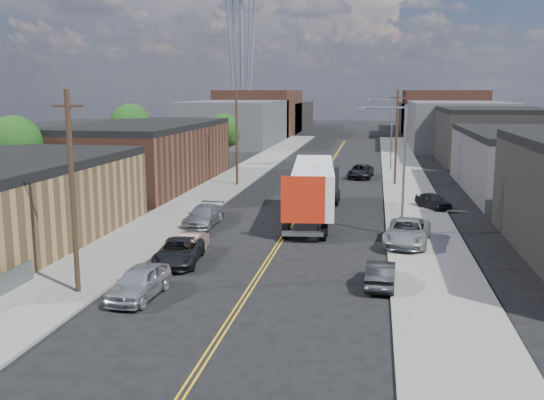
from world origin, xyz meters
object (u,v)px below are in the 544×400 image
at_px(car_left_d, 203,216).
at_px(car_ahead_truck, 361,171).
at_px(semi_truck, 316,186).
at_px(car_left_b, 189,244).
at_px(car_left_a, 139,282).
at_px(car_left_c, 179,252).
at_px(car_right_lot_a, 407,232).
at_px(car_right_lot_c, 433,201).
at_px(car_right_oncoming, 381,274).

distance_m(car_left_d, car_ahead_truck, 29.32).
xyz_separation_m(semi_truck, car_left_b, (-6.50, -12.46, -1.89)).
height_order(car_left_a, car_ahead_truck, car_left_a).
height_order(car_left_a, car_left_b, car_left_a).
relative_size(car_left_c, car_right_lot_a, 0.88).
height_order(car_left_a, car_right_lot_a, car_right_lot_a).
height_order(car_left_b, car_right_lot_c, car_right_lot_c).
xyz_separation_m(car_left_c, car_ahead_truck, (9.50, 37.22, 0.05)).
relative_size(car_left_c, car_right_lot_c, 1.35).
xyz_separation_m(car_left_c, car_right_lot_c, (16.00, 19.09, 0.08)).
height_order(car_right_lot_a, car_right_lot_c, car_right_lot_a).
bearing_deg(car_left_a, car_left_c, 92.98).
bearing_deg(car_left_c, car_right_oncoming, -18.03).
distance_m(semi_truck, car_right_lot_c, 10.71).
bearing_deg(car_left_d, car_left_a, -83.16).
xyz_separation_m(semi_truck, car_right_oncoming, (5.03, -16.74, -1.85)).
relative_size(semi_truck, car_right_lot_c, 4.54).
relative_size(semi_truck, car_left_a, 3.72).
relative_size(semi_truck, car_right_oncoming, 4.15).
bearing_deg(car_right_lot_a, car_left_a, -128.85).
xyz_separation_m(semi_truck, car_right_lot_a, (6.76, -8.16, -1.57)).
bearing_deg(car_ahead_truck, car_left_c, -99.27).
bearing_deg(car_right_oncoming, car_right_lot_c, -99.49).
bearing_deg(car_right_lot_a, car_right_lot_c, 86.18).
distance_m(car_left_b, car_right_oncoming, 12.30).
relative_size(semi_truck, car_left_c, 3.35).
relative_size(semi_truck, car_ahead_truck, 3.12).
relative_size(car_left_b, car_left_d, 0.76).
bearing_deg(car_left_d, car_left_b, -78.23).
relative_size(car_right_lot_c, car_ahead_truck, 0.69).
xyz_separation_m(car_right_oncoming, car_ahead_truck, (-2.03, 39.50, 0.08)).
bearing_deg(car_left_d, car_right_oncoming, -41.67).
height_order(car_left_a, car_left_c, car_left_a).
relative_size(car_left_a, car_right_lot_c, 1.22).
height_order(car_left_c, car_ahead_truck, car_ahead_truck).
distance_m(car_left_a, car_left_d, 16.06).
bearing_deg(car_right_oncoming, car_right_lot_a, -99.06).
bearing_deg(car_left_b, car_right_lot_c, 49.46).
height_order(car_left_a, car_right_lot_c, car_left_a).
bearing_deg(car_right_lot_c, car_left_c, -159.35).
distance_m(car_right_lot_a, car_ahead_truck, 31.15).
relative_size(car_left_b, car_right_oncoming, 0.94).
bearing_deg(semi_truck, car_left_a, -112.92).
relative_size(car_left_d, car_right_oncoming, 1.24).
distance_m(semi_truck, car_left_b, 14.18).
relative_size(car_right_oncoming, car_right_lot_a, 0.71).
height_order(car_left_d, car_right_lot_a, car_right_lot_a).
bearing_deg(car_right_oncoming, car_left_d, -41.18).
distance_m(semi_truck, car_right_lot_a, 10.71).
distance_m(car_left_b, car_right_lot_a, 13.94).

